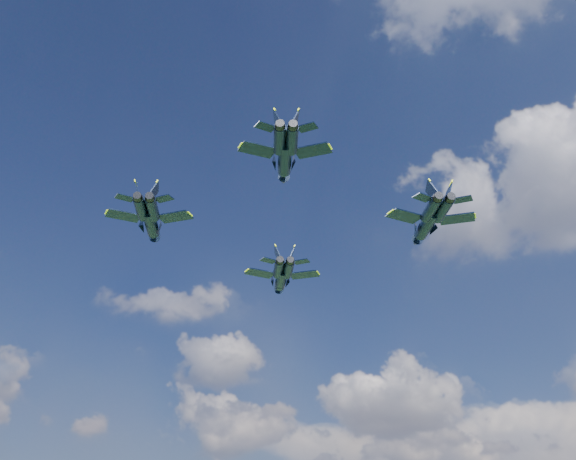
% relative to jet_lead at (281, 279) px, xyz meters
% --- Properties ---
extents(jet_lead, '(15.26, 15.65, 4.21)m').
position_rel_jet_lead_xyz_m(jet_lead, '(0.00, 0.00, 0.00)').
color(jet_lead, black).
extents(jet_left, '(14.23, 15.27, 4.02)m').
position_rel_jet_lead_xyz_m(jet_left, '(0.25, -31.45, -0.96)').
color(jet_left, black).
extents(jet_right, '(15.63, 15.75, 4.27)m').
position_rel_jet_lead_xyz_m(jet_right, '(32.14, -4.18, -0.52)').
color(jet_right, black).
extents(jet_slot, '(13.10, 14.38, 3.75)m').
position_rel_jet_lead_xyz_m(jet_slot, '(26.66, -31.97, -0.04)').
color(jet_slot, black).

